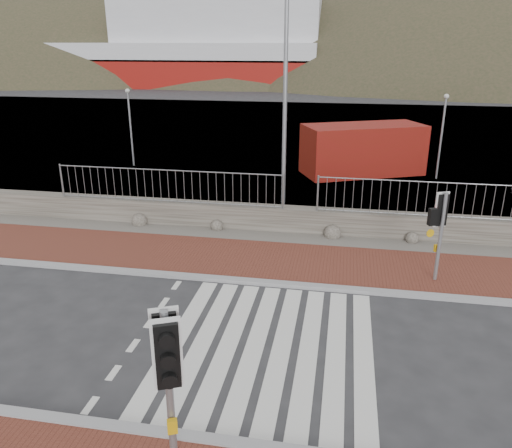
% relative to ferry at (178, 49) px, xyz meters
% --- Properties ---
extents(ground, '(220.00, 220.00, 0.00)m').
position_rel_ferry_xyz_m(ground, '(24.65, -67.90, -5.36)').
color(ground, '#28282B').
rests_on(ground, ground).
extents(sidewalk_far, '(40.00, 3.00, 0.08)m').
position_rel_ferry_xyz_m(sidewalk_far, '(24.65, -63.40, -5.32)').
color(sidewalk_far, brown).
rests_on(sidewalk_far, ground).
extents(kerb_near, '(40.00, 0.25, 0.12)m').
position_rel_ferry_xyz_m(kerb_near, '(24.65, -70.90, -5.31)').
color(kerb_near, gray).
rests_on(kerb_near, ground).
extents(kerb_far, '(40.00, 0.25, 0.12)m').
position_rel_ferry_xyz_m(kerb_far, '(24.65, -64.90, -5.31)').
color(kerb_far, gray).
rests_on(kerb_far, ground).
extents(zebra_crossing, '(4.62, 5.60, 0.01)m').
position_rel_ferry_xyz_m(zebra_crossing, '(24.65, -67.90, -5.36)').
color(zebra_crossing, silver).
rests_on(zebra_crossing, ground).
extents(gravel_strip, '(40.00, 1.50, 0.06)m').
position_rel_ferry_xyz_m(gravel_strip, '(24.65, -61.40, -5.33)').
color(gravel_strip, '#59544C').
rests_on(gravel_strip, ground).
extents(stone_wall, '(40.00, 0.60, 0.90)m').
position_rel_ferry_xyz_m(stone_wall, '(24.65, -60.60, -4.91)').
color(stone_wall, '#47433A').
rests_on(stone_wall, ground).
extents(railing, '(18.07, 0.07, 1.22)m').
position_rel_ferry_xyz_m(railing, '(24.65, -60.75, -3.54)').
color(railing, gray).
rests_on(railing, stone_wall).
extents(quay, '(120.00, 40.00, 0.50)m').
position_rel_ferry_xyz_m(quay, '(24.65, -40.00, -5.36)').
color(quay, '#4C4C4F').
rests_on(quay, ground).
extents(water, '(220.00, 50.00, 0.05)m').
position_rel_ferry_xyz_m(water, '(24.65, -5.00, -5.36)').
color(water, '#3F4C54').
rests_on(water, ground).
extents(ferry, '(50.00, 16.00, 20.00)m').
position_rel_ferry_xyz_m(ferry, '(0.00, 0.00, 0.00)').
color(ferry, maroon).
rests_on(ferry, ground).
extents(hills_backdrop, '(254.00, 90.00, 100.00)m').
position_rel_ferry_xyz_m(hills_backdrop, '(31.40, 20.00, -28.42)').
color(hills_backdrop, '#2C311D').
rests_on(hills_backdrop, ground).
extents(traffic_signal_near, '(0.49, 0.41, 2.97)m').
position_rel_ferry_xyz_m(traffic_signal_near, '(23.77, -71.68, -3.22)').
color(traffic_signal_near, gray).
rests_on(traffic_signal_near, ground).
extents(traffic_signal_far, '(0.65, 0.42, 2.65)m').
position_rel_ferry_xyz_m(traffic_signal_far, '(28.79, -63.88, -3.45)').
color(traffic_signal_far, gray).
rests_on(traffic_signal_far, ground).
extents(streetlight, '(1.80, 0.28, 8.50)m').
position_rel_ferry_xyz_m(streetlight, '(24.08, -59.81, -0.58)').
color(streetlight, gray).
rests_on(streetlight, ground).
extents(shipping_container, '(6.49, 4.74, 2.50)m').
position_rel_ferry_xyz_m(shipping_container, '(26.99, -51.55, -4.11)').
color(shipping_container, maroon).
rests_on(shipping_container, ground).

